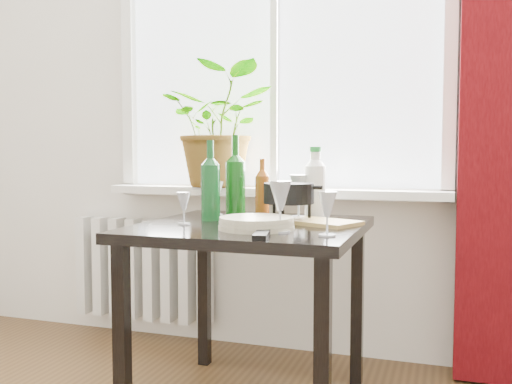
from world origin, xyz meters
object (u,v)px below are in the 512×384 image
(wineglass_back_center, at_px, (299,195))
(fondue_pot, at_px, (289,203))
(radiator, at_px, (143,269))
(cutting_board, at_px, (321,222))
(wineglass_front_left, at_px, (184,208))
(tv_remote, at_px, (262,235))
(potted_plant, at_px, (221,126))
(wine_bottle_right, at_px, (235,176))
(wine_bottle_left, at_px, (210,180))
(wineglass_back_left, at_px, (216,198))
(bottle_amber, at_px, (262,187))
(wineglass_far_right, at_px, (327,213))
(plate_stack, at_px, (256,223))
(cleaning_bottle, at_px, (315,181))
(table, at_px, (251,247))
(wineglass_front_right, at_px, (280,206))

(wineglass_back_center, height_order, fondue_pot, wineglass_back_center)
(radiator, height_order, cutting_board, cutting_board)
(wineglass_front_left, bearing_deg, tv_remote, -29.25)
(potted_plant, bearing_deg, wineglass_back_center, -33.73)
(wine_bottle_right, relative_size, tv_remote, 2.32)
(radiator, distance_m, wine_bottle_left, 1.02)
(radiator, relative_size, wine_bottle_left, 2.38)
(wine_bottle_left, distance_m, wineglass_back_center, 0.39)
(fondue_pot, bearing_deg, wineglass_back_left, 179.01)
(radiator, xyz_separation_m, bottle_amber, (0.80, -0.35, 0.49))
(wineglass_far_right, distance_m, plate_stack, 0.30)
(radiator, distance_m, bottle_amber, 1.00)
(cutting_board, bearing_deg, plate_stack, -130.61)
(cleaning_bottle, relative_size, wineglass_front_left, 2.42)
(table, height_order, cutting_board, cutting_board)
(potted_plant, distance_m, wineglass_front_left, 0.79)
(bottle_amber, height_order, plate_stack, bottle_amber)
(wine_bottle_right, xyz_separation_m, wineglass_far_right, (0.48, -0.40, -0.10))
(radiator, distance_m, wine_bottle_right, 1.02)
(plate_stack, height_order, tv_remote, plate_stack)
(cleaning_bottle, distance_m, plate_stack, 0.47)
(wineglass_front_right, bearing_deg, cutting_board, 72.62)
(wineglass_far_right, height_order, wineglass_front_left, wineglass_far_right)
(table, distance_m, wineglass_front_left, 0.31)
(radiator, height_order, wine_bottle_right, wine_bottle_right)
(cleaning_bottle, distance_m, wineglass_back_center, 0.09)
(potted_plant, relative_size, wine_bottle_left, 1.83)
(wine_bottle_right, distance_m, cutting_board, 0.43)
(cleaning_bottle, bearing_deg, potted_plant, 151.41)
(wineglass_back_center, height_order, wineglass_back_left, wineglass_back_center)
(wine_bottle_right, xyz_separation_m, plate_stack, (0.20, -0.31, -0.16))
(wine_bottle_right, xyz_separation_m, cleaning_bottle, (0.32, 0.13, -0.02))
(table, height_order, tv_remote, tv_remote)
(plate_stack, distance_m, cutting_board, 0.29)
(wineglass_far_right, bearing_deg, fondue_pot, 124.11)
(wine_bottle_left, relative_size, cutting_board, 1.17)
(bottle_amber, height_order, fondue_pot, bottle_amber)
(potted_plant, height_order, wineglass_back_center, potted_plant)
(potted_plant, height_order, bottle_amber, potted_plant)
(wineglass_front_right, distance_m, tv_remote, 0.15)
(wine_bottle_left, bearing_deg, table, -15.43)
(wineglass_back_center, xyz_separation_m, plate_stack, (-0.05, -0.41, -0.07))
(fondue_pot, bearing_deg, wineglass_far_right, -36.38)
(wineglass_back_center, bearing_deg, table, -114.99)
(radiator, xyz_separation_m, cleaning_bottle, (1.04, -0.34, 0.52))
(radiator, bearing_deg, tv_remote, -43.74)
(wine_bottle_left, distance_m, fondue_pot, 0.34)
(wine_bottle_right, bearing_deg, wineglass_back_center, 22.34)
(cutting_board, bearing_deg, tv_remote, -105.71)
(potted_plant, relative_size, wineglass_far_right, 3.97)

